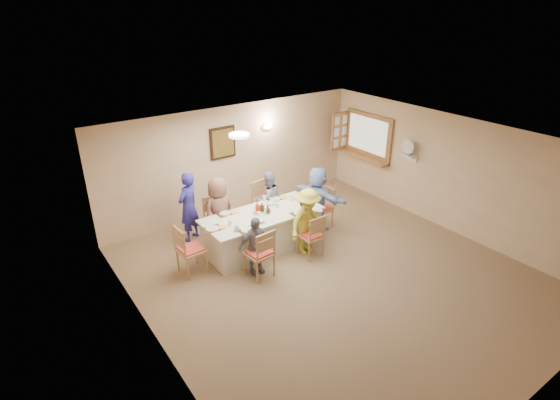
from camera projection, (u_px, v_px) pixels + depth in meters
ground at (333, 275)px, 8.03m from camera, size 7.00×7.00×0.00m
room_walls at (337, 201)px, 7.39m from camera, size 7.00×7.00×7.00m
wall_picture at (223, 143)px, 9.71m from camera, size 0.62×0.05×0.72m
wall_sconce at (268, 126)px, 10.24m from camera, size 0.26×0.09×0.18m
ceiling_light at (239, 135)px, 7.57m from camera, size 0.36×0.36×0.05m
serving_hatch at (368, 136)px, 10.85m from camera, size 0.06×1.50×1.15m
hatch_sill at (363, 157)px, 11.01m from camera, size 0.30×1.50×0.05m
shutter_door at (340, 131)px, 11.28m from camera, size 0.55×0.04×1.00m
fan_shelf at (409, 155)px, 9.86m from camera, size 0.22×0.36×0.03m
desk_fan at (409, 149)px, 9.78m from camera, size 0.30×0.30×0.28m
dining_table at (262, 230)px, 8.78m from camera, size 2.41×1.02×0.76m
chair_back_left at (217, 219)px, 9.02m from camera, size 0.46×0.46×0.94m
chair_back_right at (265, 204)px, 9.64m from camera, size 0.55×0.55×1.00m
chair_front_left at (259, 252)px, 7.83m from camera, size 0.50×0.50×0.97m
chair_front_right at (311, 235)px, 8.48m from camera, size 0.44×0.44×0.91m
chair_left_end at (191, 249)px, 7.92m from camera, size 0.50×0.50×0.99m
chair_right_end at (321, 208)px, 9.57m from camera, size 0.43×0.43×0.90m
diner_back_left at (219, 211)px, 8.83m from camera, size 0.88×0.74×1.44m
diner_back_right at (268, 200)px, 9.49m from camera, size 0.65×0.51×1.29m
diner_front_left at (255, 246)px, 7.89m from camera, size 0.71×0.40×1.13m
diner_front_right at (307, 222)px, 8.47m from camera, size 1.08×0.85×1.36m
diner_right_end at (317, 198)px, 9.39m from camera, size 1.48×0.92×1.43m
caregiver at (188, 207)px, 8.93m from camera, size 0.85×0.82×1.50m
placemat_fl at (247, 230)px, 8.00m from camera, size 0.33×0.25×0.01m
plate_fl at (247, 230)px, 7.99m from camera, size 0.24×0.24×0.01m
napkin_fl at (257, 228)px, 8.05m from camera, size 0.13×0.13×0.01m
placemat_fr at (299, 213)px, 8.63m from camera, size 0.33×0.24×0.01m
plate_fr at (299, 213)px, 8.62m from camera, size 0.23×0.23×0.01m
napkin_fr at (308, 212)px, 8.68m from camera, size 0.14×0.14×0.01m
placemat_bl at (225, 214)px, 8.62m from camera, size 0.33×0.24×0.01m
plate_bl at (225, 213)px, 8.61m from camera, size 0.22×0.22×0.01m
napkin_bl at (234, 212)px, 8.67m from camera, size 0.14×0.14×0.01m
placemat_br at (275, 199)px, 9.25m from camera, size 0.34×0.26×0.01m
plate_br at (275, 198)px, 9.24m from camera, size 0.23×0.23×0.01m
napkin_br at (283, 197)px, 9.30m from camera, size 0.14×0.14×0.01m
placemat_le at (212, 229)px, 8.04m from camera, size 0.36×0.26×0.01m
plate_le at (212, 228)px, 8.04m from camera, size 0.25×0.25×0.02m
napkin_le at (222, 227)px, 8.10m from camera, size 0.13×0.13×0.01m
placemat_re at (306, 200)px, 9.21m from camera, size 0.36×0.27×0.01m
plate_re at (306, 199)px, 9.21m from camera, size 0.23×0.23×0.01m
napkin_re at (315, 198)px, 9.26m from camera, size 0.13×0.13×0.01m
teacup_a at (236, 229)px, 7.97m from camera, size 0.15×0.15×0.08m
teacup_b at (265, 198)px, 9.18m from camera, size 0.12×0.12×0.09m
bowl_a at (259, 220)px, 8.30m from camera, size 0.41×0.41×0.06m
bowl_b at (271, 203)px, 8.99m from camera, size 0.23×0.23×0.05m
condiment_ketchup at (257, 208)px, 8.57m from camera, size 0.15×0.15×0.25m
condiment_brown at (262, 207)px, 8.68m from camera, size 0.12×0.12×0.19m
condiment_malt at (268, 209)px, 8.61m from camera, size 0.20×0.20×0.17m
drinking_glass at (254, 212)px, 8.56m from camera, size 0.06×0.06×0.10m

